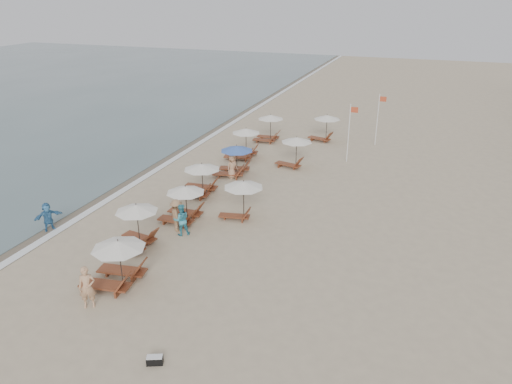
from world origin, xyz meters
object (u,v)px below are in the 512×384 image
(lounger_station_4, at_px, (233,161))
(beachgoer_mid_b, at_px, (177,216))
(beachgoer_near, at_px, (87,287))
(beachgoer_far_b, at_px, (232,167))
(inland_station_2, at_px, (324,125))
(beachgoer_mid_a, at_px, (181,220))
(lounger_station_1, at_px, (134,226))
(lounger_station_5, at_px, (243,145))
(lounger_station_0, at_px, (115,264))
(flag_pole_near, at_px, (349,130))
(lounger_station_2, at_px, (182,204))
(waterline_walker, at_px, (48,217))
(lounger_station_6, at_px, (268,128))
(lounger_station_3, at_px, (198,180))
(duffel_bag, at_px, (155,360))
(inland_station_1, at_px, (293,149))
(inland_station_0, at_px, (240,194))

(lounger_station_4, xyz_separation_m, beachgoer_mid_b, (0.46, -8.85, -0.11))
(beachgoer_near, distance_m, beachgoer_far_b, 15.41)
(inland_station_2, height_order, beachgoer_mid_a, inland_station_2)
(lounger_station_1, distance_m, lounger_station_5, 14.75)
(lounger_station_0, relative_size, flag_pole_near, 0.65)
(lounger_station_2, height_order, flag_pole_near, flag_pole_near)
(beachgoer_mid_b, height_order, flag_pole_near, flag_pole_near)
(lounger_station_2, relative_size, beachgoer_near, 1.38)
(lounger_station_2, distance_m, waterline_walker, 7.10)
(beachgoer_far_b, bearing_deg, lounger_station_6, 34.25)
(waterline_walker, bearing_deg, beachgoer_mid_a, -43.75)
(lounger_station_3, bearing_deg, waterline_walker, -126.78)
(lounger_station_4, height_order, inland_station_2, inland_station_2)
(lounger_station_1, height_order, duffel_bag, lounger_station_1)
(lounger_station_3, distance_m, inland_station_2, 14.95)
(lounger_station_5, distance_m, beachgoer_far_b, 4.36)
(lounger_station_3, relative_size, inland_station_1, 1.02)
(waterline_walker, bearing_deg, lounger_station_4, 1.90)
(waterline_walker, bearing_deg, lounger_station_5, 10.67)
(lounger_station_2, relative_size, lounger_station_6, 1.01)
(lounger_station_0, relative_size, lounger_station_6, 1.11)
(lounger_station_1, xyz_separation_m, inland_station_0, (3.72, 4.79, 0.36))
(lounger_station_6, relative_size, inland_station_2, 0.93)
(lounger_station_5, relative_size, inland_station_1, 1.01)
(lounger_station_3, bearing_deg, beachgoer_far_b, 75.15)
(beachgoer_near, height_order, beachgoer_far_b, beachgoer_near)
(beachgoer_near, xyz_separation_m, flag_pole_near, (6.60, 21.59, 1.50))
(beachgoer_mid_a, distance_m, beachgoer_mid_b, 0.52)
(lounger_station_2, xyz_separation_m, beachgoer_mid_a, (0.75, -1.52, -0.13))
(lounger_station_0, height_order, lounger_station_5, lounger_station_5)
(lounger_station_3, distance_m, lounger_station_5, 7.59)
(lounger_station_0, relative_size, beachgoer_mid_a, 1.63)
(lounger_station_0, bearing_deg, duffel_bag, -41.96)
(lounger_station_0, bearing_deg, lounger_station_1, 108.84)
(flag_pole_near, bearing_deg, beachgoer_near, -106.99)
(lounger_station_3, xyz_separation_m, beachgoer_mid_b, (1.16, -4.90, -0.09))
(inland_station_0, xyz_separation_m, flag_pole_near, (3.87, 11.87, 0.93))
(lounger_station_3, xyz_separation_m, lounger_station_6, (0.35, 12.45, 0.16))
(inland_station_1, bearing_deg, lounger_station_1, -106.22)
(waterline_walker, relative_size, duffel_bag, 2.50)
(lounger_station_6, bearing_deg, waterline_walker, -106.22)
(lounger_station_5, height_order, flag_pole_near, flag_pole_near)
(lounger_station_3, height_order, beachgoer_mid_b, lounger_station_3)
(lounger_station_1, relative_size, lounger_station_4, 0.90)
(inland_station_1, relative_size, beachgoer_mid_b, 1.49)
(lounger_station_3, distance_m, beachgoer_mid_b, 5.04)
(beachgoer_mid_b, distance_m, flag_pole_near, 15.88)
(inland_station_1, bearing_deg, beachgoer_mid_b, -104.17)
(inland_station_1, height_order, beachgoer_mid_b, inland_station_1)
(beachgoer_mid_b, bearing_deg, lounger_station_6, -42.53)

